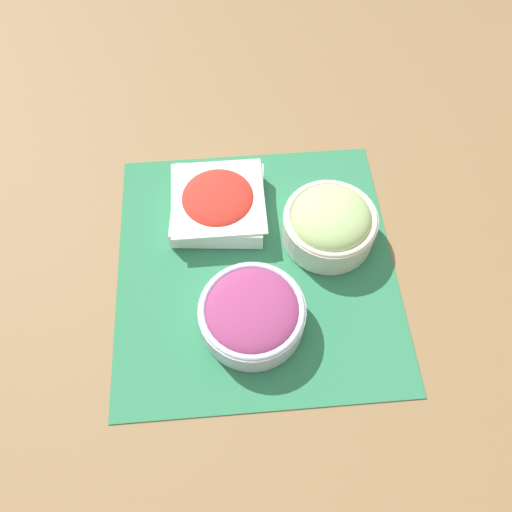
{
  "coord_description": "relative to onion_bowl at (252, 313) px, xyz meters",
  "views": [
    {
      "loc": [
        0.4,
        -0.03,
        0.73
      ],
      "look_at": [
        0.0,
        0.0,
        0.03
      ],
      "focal_mm": 35.0,
      "sensor_mm": 36.0,
      "label": 1
    }
  ],
  "objects": [
    {
      "name": "onion_bowl",
      "position": [
        0.0,
        0.0,
        0.0
      ],
      "size": [
        0.16,
        0.16,
        0.06
      ],
      "color": "silver",
      "rests_on": "placemat"
    },
    {
      "name": "placemat",
      "position": [
        -0.1,
        0.01,
        -0.04
      ],
      "size": [
        0.48,
        0.46,
        0.0
      ],
      "color": "#2D7A51",
      "rests_on": "ground_plane"
    },
    {
      "name": "ground_plane",
      "position": [
        -0.1,
        0.01,
        -0.04
      ],
      "size": [
        3.0,
        3.0,
        0.0
      ],
      "primitive_type": "plane",
      "color": "olive"
    },
    {
      "name": "cucumber_bowl",
      "position": [
        -0.15,
        0.14,
        0.01
      ],
      "size": [
        0.16,
        0.16,
        0.08
      ],
      "color": "silver",
      "rests_on": "placemat"
    },
    {
      "name": "tomato_bowl",
      "position": [
        -0.21,
        -0.04,
        -0.01
      ],
      "size": [
        0.17,
        0.17,
        0.05
      ],
      "color": "white",
      "rests_on": "placemat"
    }
  ]
}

